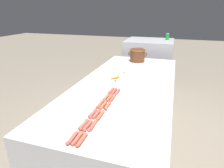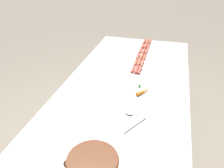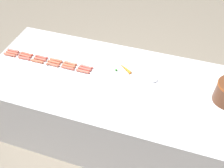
{
  "view_description": "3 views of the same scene",
  "coord_description": "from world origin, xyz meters",
  "px_view_note": "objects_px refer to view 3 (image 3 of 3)",
  "views": [
    {
      "loc": [
        0.47,
        -2.01,
        1.6
      ],
      "look_at": [
        -0.1,
        -0.22,
        0.88
      ],
      "focal_mm": 31.07,
      "sensor_mm": 36.0,
      "label": 1
    },
    {
      "loc": [
        -0.33,
        1.63,
        1.82
      ],
      "look_at": [
        0.09,
        0.06,
        0.89
      ],
      "focal_mm": 37.67,
      "sensor_mm": 36.0,
      "label": 2
    },
    {
      "loc": [
        1.51,
        0.44,
        2.43
      ],
      "look_at": [
        0.08,
        -0.01,
        0.87
      ],
      "focal_mm": 39.7,
      "sensor_mm": 36.0,
      "label": 3
    }
  ],
  "objects_px": {
    "hot_dog_13": "(24,58)",
    "hot_dog_17": "(83,71)",
    "hot_dog_2": "(41,57)",
    "hot_dog_8": "(40,59)",
    "hot_dog_5": "(86,67)",
    "serving_spoon": "(160,79)",
    "hot_dog_15": "(53,65)",
    "hot_dog_9": "(54,62)",
    "hot_dog_12": "(10,55)",
    "hot_dog_14": "(37,61)",
    "hot_dog_16": "(68,68)",
    "hot_dog_6": "(12,53)",
    "hot_dog_0": "(13,51)",
    "hot_dog_10": "(69,66)",
    "hot_dog_1": "(27,54)",
    "carrot": "(124,68)",
    "hot_dog_3": "(56,60)",
    "hot_dog_4": "(70,63)",
    "hot_dog_11": "(85,69)",
    "hot_dog_7": "(25,56)"
  },
  "relations": [
    {
      "from": "hot_dog_11",
      "to": "hot_dog_13",
      "type": "bearing_deg",
      "value": -86.67
    },
    {
      "from": "hot_dog_12",
      "to": "hot_dog_3",
      "type": "bearing_deg",
      "value": 97.82
    },
    {
      "from": "hot_dog_14",
      "to": "hot_dog_16",
      "type": "distance_m",
      "value": 0.32
    },
    {
      "from": "hot_dog_9",
      "to": "hot_dog_2",
      "type": "bearing_deg",
      "value": -101.37
    },
    {
      "from": "hot_dog_0",
      "to": "carrot",
      "type": "xyz_separation_m",
      "value": [
        -0.09,
        1.15,
        0.0
      ]
    },
    {
      "from": "hot_dog_14",
      "to": "carrot",
      "type": "relative_size",
      "value": 0.88
    },
    {
      "from": "hot_dog_10",
      "to": "hot_dog_11",
      "type": "height_order",
      "value": "same"
    },
    {
      "from": "hot_dog_8",
      "to": "hot_dog_15",
      "type": "bearing_deg",
      "value": 77.52
    },
    {
      "from": "hot_dog_15",
      "to": "hot_dog_3",
      "type": "bearing_deg",
      "value": 179.38
    },
    {
      "from": "hot_dog_0",
      "to": "hot_dog_10",
      "type": "distance_m",
      "value": 0.63
    },
    {
      "from": "hot_dog_0",
      "to": "hot_dog_3",
      "type": "bearing_deg",
      "value": 90.16
    },
    {
      "from": "hot_dog_1",
      "to": "hot_dog_13",
      "type": "distance_m",
      "value": 0.06
    },
    {
      "from": "hot_dog_4",
      "to": "hot_dog_16",
      "type": "distance_m",
      "value": 0.06
    },
    {
      "from": "hot_dog_7",
      "to": "hot_dog_8",
      "type": "relative_size",
      "value": 1.0
    },
    {
      "from": "hot_dog_12",
      "to": "serving_spoon",
      "type": "bearing_deg",
      "value": 94.48
    },
    {
      "from": "hot_dog_11",
      "to": "carrot",
      "type": "xyz_separation_m",
      "value": [
        -0.12,
        0.35,
        0.0
      ]
    },
    {
      "from": "hot_dog_1",
      "to": "hot_dog_17",
      "type": "xyz_separation_m",
      "value": [
        0.06,
        0.63,
        0.0
      ]
    },
    {
      "from": "hot_dog_9",
      "to": "hot_dog_12",
      "type": "height_order",
      "value": "same"
    },
    {
      "from": "hot_dog_2",
      "to": "hot_dog_5",
      "type": "xyz_separation_m",
      "value": [
        -0.0,
        0.48,
        0.0
      ]
    },
    {
      "from": "hot_dog_2",
      "to": "hot_dog_12",
      "type": "bearing_deg",
      "value": -78.64
    },
    {
      "from": "hot_dog_7",
      "to": "hot_dog_17",
      "type": "distance_m",
      "value": 0.63
    },
    {
      "from": "hot_dog_11",
      "to": "hot_dog_6",
      "type": "bearing_deg",
      "value": -89.82
    },
    {
      "from": "hot_dog_6",
      "to": "carrot",
      "type": "relative_size",
      "value": 0.88
    },
    {
      "from": "serving_spoon",
      "to": "carrot",
      "type": "distance_m",
      "value": 0.35
    },
    {
      "from": "hot_dog_14",
      "to": "hot_dog_15",
      "type": "bearing_deg",
      "value": 90.32
    },
    {
      "from": "hot_dog_11",
      "to": "hot_dog_12",
      "type": "height_order",
      "value": "same"
    },
    {
      "from": "hot_dog_4",
      "to": "hot_dog_5",
      "type": "relative_size",
      "value": 1.0
    },
    {
      "from": "hot_dog_10",
      "to": "hot_dog_11",
      "type": "relative_size",
      "value": 1.0
    },
    {
      "from": "serving_spoon",
      "to": "hot_dog_1",
      "type": "bearing_deg",
      "value": -87.66
    },
    {
      "from": "hot_dog_15",
      "to": "hot_dog_17",
      "type": "relative_size",
      "value": 1.0
    },
    {
      "from": "hot_dog_1",
      "to": "hot_dog_9",
      "type": "height_order",
      "value": "same"
    },
    {
      "from": "hot_dog_6",
      "to": "hot_dog_8",
      "type": "distance_m",
      "value": 0.32
    },
    {
      "from": "carrot",
      "to": "hot_dog_13",
      "type": "bearing_deg",
      "value": -80.81
    },
    {
      "from": "hot_dog_12",
      "to": "hot_dog_16",
      "type": "relative_size",
      "value": 1.0
    },
    {
      "from": "hot_dog_5",
      "to": "hot_dog_10",
      "type": "bearing_deg",
      "value": -78.3
    },
    {
      "from": "hot_dog_16",
      "to": "hot_dog_0",
      "type": "bearing_deg",
      "value": -95.77
    },
    {
      "from": "hot_dog_2",
      "to": "hot_dog_8",
      "type": "relative_size",
      "value": 1.0
    },
    {
      "from": "hot_dog_13",
      "to": "hot_dog_17",
      "type": "xyz_separation_m",
      "value": [
        -0.0,
        0.62,
        0.0
      ]
    },
    {
      "from": "hot_dog_4",
      "to": "hot_dog_13",
      "type": "xyz_separation_m",
      "value": [
        0.07,
        -0.47,
        0.0
      ]
    },
    {
      "from": "hot_dog_2",
      "to": "hot_dog_11",
      "type": "bearing_deg",
      "value": 86.43
    },
    {
      "from": "hot_dog_4",
      "to": "hot_dog_17",
      "type": "height_order",
      "value": "same"
    },
    {
      "from": "hot_dog_10",
      "to": "hot_dog_4",
      "type": "bearing_deg",
      "value": 177.78
    },
    {
      "from": "hot_dog_0",
      "to": "hot_dog_8",
      "type": "bearing_deg",
      "value": 84.28
    },
    {
      "from": "hot_dog_15",
      "to": "hot_dog_14",
      "type": "bearing_deg",
      "value": -89.68
    },
    {
      "from": "hot_dog_1",
      "to": "hot_dog_4",
      "type": "bearing_deg",
      "value": 90.21
    },
    {
      "from": "hot_dog_6",
      "to": "hot_dog_11",
      "type": "bearing_deg",
      "value": 90.18
    },
    {
      "from": "hot_dog_5",
      "to": "serving_spoon",
      "type": "relative_size",
      "value": 0.55
    },
    {
      "from": "hot_dog_3",
      "to": "hot_dog_17",
      "type": "height_order",
      "value": "same"
    },
    {
      "from": "hot_dog_5",
      "to": "hot_dog_16",
      "type": "distance_m",
      "value": 0.17
    },
    {
      "from": "hot_dog_5",
      "to": "hot_dog_13",
      "type": "height_order",
      "value": "same"
    }
  ]
}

